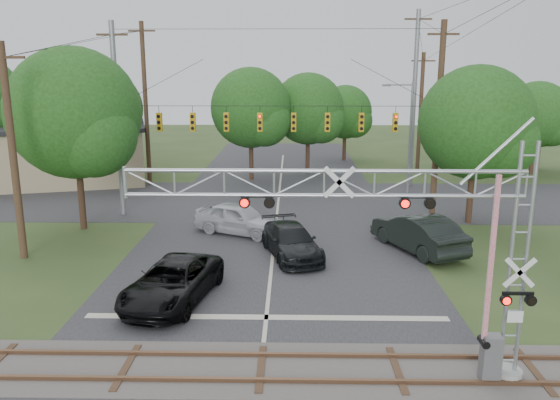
{
  "coord_description": "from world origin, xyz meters",
  "views": [
    {
      "loc": [
        0.86,
        -12.51,
        8.54
      ],
      "look_at": [
        0.45,
        7.5,
        3.87
      ],
      "focal_mm": 35.0,
      "sensor_mm": 36.0,
      "label": 1
    }
  ],
  "objects_px": {
    "streetlight": "(408,135)",
    "car_dark": "(291,241)",
    "pickup_black": "(172,282)",
    "crossing_gantry": "(401,235)",
    "sedan_silver": "(239,218)",
    "commercial_building": "(20,154)",
    "traffic_signal_span": "(291,121)"
  },
  "relations": [
    {
      "from": "car_dark",
      "to": "streetlight",
      "type": "height_order",
      "value": "streetlight"
    },
    {
      "from": "car_dark",
      "to": "traffic_signal_span",
      "type": "bearing_deg",
      "value": 74.48
    },
    {
      "from": "crossing_gantry",
      "to": "commercial_building",
      "type": "height_order",
      "value": "crossing_gantry"
    },
    {
      "from": "crossing_gantry",
      "to": "sedan_silver",
      "type": "relative_size",
      "value": 2.24
    },
    {
      "from": "crossing_gantry",
      "to": "sedan_silver",
      "type": "xyz_separation_m",
      "value": [
        -5.78,
        14.37,
        -3.43
      ]
    },
    {
      "from": "commercial_building",
      "to": "sedan_silver",
      "type": "bearing_deg",
      "value": -52.31
    },
    {
      "from": "traffic_signal_span",
      "to": "streetlight",
      "type": "xyz_separation_m",
      "value": [
        7.96,
        4.83,
        -1.29
      ]
    },
    {
      "from": "crossing_gantry",
      "to": "car_dark",
      "type": "relative_size",
      "value": 2.17
    },
    {
      "from": "pickup_black",
      "to": "streetlight",
      "type": "bearing_deg",
      "value": 66.62
    },
    {
      "from": "sedan_silver",
      "to": "commercial_building",
      "type": "height_order",
      "value": "commercial_building"
    },
    {
      "from": "traffic_signal_span",
      "to": "sedan_silver",
      "type": "xyz_separation_m",
      "value": [
        -2.81,
        -3.98,
        -4.9
      ]
    },
    {
      "from": "crossing_gantry",
      "to": "commercial_building",
      "type": "distance_m",
      "value": 37.48
    },
    {
      "from": "car_dark",
      "to": "streetlight",
      "type": "relative_size",
      "value": 0.65
    },
    {
      "from": "traffic_signal_span",
      "to": "sedan_silver",
      "type": "relative_size",
      "value": 3.89
    },
    {
      "from": "streetlight",
      "to": "car_dark",
      "type": "bearing_deg",
      "value": -122.24
    },
    {
      "from": "commercial_building",
      "to": "streetlight",
      "type": "relative_size",
      "value": 2.68
    },
    {
      "from": "crossing_gantry",
      "to": "commercial_building",
      "type": "bearing_deg",
      "value": 130.87
    },
    {
      "from": "traffic_signal_span",
      "to": "sedan_silver",
      "type": "bearing_deg",
      "value": -125.22
    },
    {
      "from": "pickup_black",
      "to": "car_dark",
      "type": "relative_size",
      "value": 1.08
    },
    {
      "from": "commercial_building",
      "to": "streetlight",
      "type": "distance_m",
      "value": 30.0
    },
    {
      "from": "crossing_gantry",
      "to": "sedan_silver",
      "type": "bearing_deg",
      "value": 111.92
    },
    {
      "from": "commercial_building",
      "to": "streetlight",
      "type": "bearing_deg",
      "value": -25.49
    },
    {
      "from": "crossing_gantry",
      "to": "car_dark",
      "type": "xyz_separation_m",
      "value": [
        -2.94,
        10.62,
        -3.53
      ]
    },
    {
      "from": "sedan_silver",
      "to": "streetlight",
      "type": "relative_size",
      "value": 0.62
    },
    {
      "from": "traffic_signal_span",
      "to": "pickup_black",
      "type": "relative_size",
      "value": 3.49
    },
    {
      "from": "pickup_black",
      "to": "sedan_silver",
      "type": "relative_size",
      "value": 1.12
    },
    {
      "from": "car_dark",
      "to": "sedan_silver",
      "type": "xyz_separation_m",
      "value": [
        -2.85,
        3.76,
        0.1
      ]
    },
    {
      "from": "pickup_black",
      "to": "crossing_gantry",
      "type": "bearing_deg",
      "value": -23.76
    },
    {
      "from": "crossing_gantry",
      "to": "car_dark",
      "type": "bearing_deg",
      "value": 105.46
    },
    {
      "from": "crossing_gantry",
      "to": "car_dark",
      "type": "distance_m",
      "value": 11.57
    },
    {
      "from": "traffic_signal_span",
      "to": "sedan_silver",
      "type": "height_order",
      "value": "traffic_signal_span"
    },
    {
      "from": "pickup_black",
      "to": "streetlight",
      "type": "xyz_separation_m",
      "value": [
        12.46,
        17.91,
        3.68
      ]
    }
  ]
}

